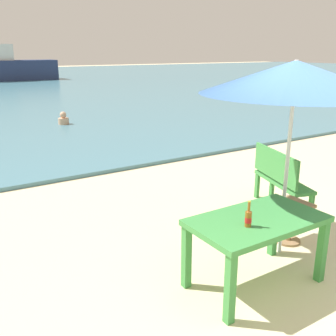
% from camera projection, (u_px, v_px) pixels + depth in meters
% --- Properties ---
extents(picnic_table_green, '(1.40, 0.80, 0.76)m').
position_uv_depth(picnic_table_green, '(257.00, 228.00, 4.02)').
color(picnic_table_green, '#3D8C42').
rests_on(picnic_table_green, ground_plane).
extents(beer_bottle_amber, '(0.07, 0.07, 0.26)m').
position_uv_depth(beer_bottle_amber, '(248.00, 218.00, 3.78)').
color(beer_bottle_amber, brown).
rests_on(beer_bottle_amber, picnic_table_green).
extents(patio_umbrella, '(2.10, 2.10, 2.30)m').
position_uv_depth(patio_umbrella, '(295.00, 77.00, 4.26)').
color(patio_umbrella, silver).
rests_on(patio_umbrella, ground_plane).
extents(side_table_wood, '(0.44, 0.44, 0.54)m').
position_uv_depth(side_table_wood, '(290.00, 217.00, 5.02)').
color(side_table_wood, olive).
rests_on(side_table_wood, ground_plane).
extents(bench_green_left, '(0.70, 1.25, 0.95)m').
position_uv_depth(bench_green_left, '(280.00, 176.00, 6.01)').
color(bench_green_left, '#3D8C42').
rests_on(bench_green_left, ground_plane).
extents(swimmer_person, '(0.34, 0.34, 0.41)m').
position_uv_depth(swimmer_person, '(63.00, 119.00, 12.72)').
color(swimmer_person, tan).
rests_on(swimmer_person, sea_water).
extents(boat_sailboat, '(7.54, 2.06, 2.74)m').
position_uv_depth(boat_sailboat, '(5.00, 68.00, 30.41)').
color(boat_sailboat, navy).
rests_on(boat_sailboat, sea_water).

